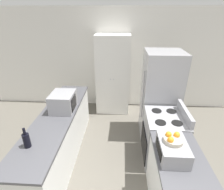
{
  "coord_description": "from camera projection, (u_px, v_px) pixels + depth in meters",
  "views": [
    {
      "loc": [
        0.18,
        -1.05,
        2.49
      ],
      "look_at": [
        0.0,
        1.91,
        1.05
      ],
      "focal_mm": 28.0,
      "sensor_mm": 36.0,
      "label": 1
    }
  ],
  "objects": [
    {
      "name": "fruit_bowl",
      "position": [
        173.0,
        139.0,
        2.04
      ],
      "size": [
        0.23,
        0.23,
        0.1
      ],
      "color": "#B2A893",
      "rests_on": "toaster_oven"
    },
    {
      "name": "wine_bottle",
      "position": [
        26.0,
        140.0,
        2.23
      ],
      "size": [
        0.09,
        0.09,
        0.29
      ],
      "color": "black",
      "rests_on": "counter_left"
    },
    {
      "name": "counter_right",
      "position": [
        174.0,
        182.0,
        2.32
      ],
      "size": [
        0.6,
        0.96,
        0.89
      ],
      "color": "silver",
      "rests_on": "ground_plane"
    },
    {
      "name": "stove",
      "position": [
        163.0,
        138.0,
        3.1
      ],
      "size": [
        0.66,
        0.75,
        1.05
      ],
      "color": "#9E9EA3",
      "rests_on": "ground_plane"
    },
    {
      "name": "wall_back",
      "position": [
        116.0,
        60.0,
        4.62
      ],
      "size": [
        7.0,
        0.06,
        2.6
      ],
      "color": "white",
      "rests_on": "ground_plane"
    },
    {
      "name": "pantry_cabinet",
      "position": [
        113.0,
        75.0,
        4.46
      ],
      "size": [
        0.84,
        0.58,
        2.0
      ],
      "color": "white",
      "rests_on": "ground_plane"
    },
    {
      "name": "microwave",
      "position": [
        63.0,
        102.0,
        3.05
      ],
      "size": [
        0.4,
        0.46,
        0.32
      ],
      "color": "#939399",
      "rests_on": "counter_left"
    },
    {
      "name": "counter_left",
      "position": [
        60.0,
        138.0,
        3.14
      ],
      "size": [
        0.6,
        2.55,
        0.89
      ],
      "color": "silver",
      "rests_on": "ground_plane"
    },
    {
      "name": "refrigerator",
      "position": [
        160.0,
        96.0,
        3.59
      ],
      "size": [
        0.74,
        0.72,
        1.82
      ],
      "color": "#A3A3A8",
      "rests_on": "ground_plane"
    },
    {
      "name": "toaster_oven",
      "position": [
        172.0,
        149.0,
        2.08
      ],
      "size": [
        0.33,
        0.45,
        0.2
      ],
      "color": "#939399",
      "rests_on": "counter_right"
    }
  ]
}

